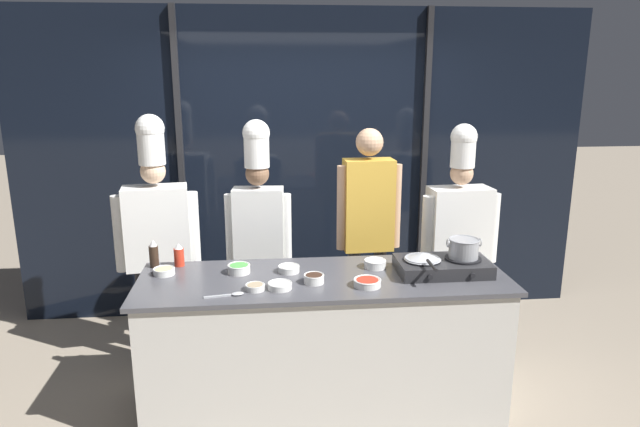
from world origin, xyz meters
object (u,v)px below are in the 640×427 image
at_px(prep_bowl_garlic, 375,263).
at_px(squeeze_bottle_soy, 154,254).
at_px(stock_pot, 464,248).
at_px(prep_bowl_ginger, 164,271).
at_px(prep_bowl_rice, 280,285).
at_px(portable_stove, 442,266).
at_px(chef_line, 458,228).
at_px(prep_bowl_chili_flakes, 367,282).
at_px(chef_head, 157,228).
at_px(prep_bowl_onion, 289,268).
at_px(prep_bowl_scallions, 239,268).
at_px(chef_sous, 259,222).
at_px(prep_bowl_mushrooms, 255,287).
at_px(prep_bowl_soy_glaze, 314,278).
at_px(serving_spoon_slotted, 232,294).
at_px(frying_pan, 423,256).
at_px(person_guest, 368,218).
at_px(squeeze_bottle_chili, 179,255).

bearing_deg(prep_bowl_garlic, squeeze_bottle_soy, 173.70).
bearing_deg(stock_pot, prep_bowl_ginger, 175.73).
bearing_deg(squeeze_bottle_soy, prep_bowl_ginger, -60.43).
bearing_deg(stock_pot, prep_bowl_garlic, 166.18).
bearing_deg(prep_bowl_ginger, prep_bowl_rice, -23.57).
height_order(portable_stove, chef_line, chef_line).
height_order(prep_bowl_chili_flakes, chef_head, chef_head).
xyz_separation_m(prep_bowl_onion, prep_bowl_scallions, (-0.32, 0.01, 0.01)).
relative_size(prep_bowl_onion, chef_sous, 0.08).
height_order(prep_bowl_onion, chef_line, chef_line).
distance_m(prep_bowl_scallions, chef_sous, 0.68).
relative_size(prep_bowl_mushrooms, prep_bowl_garlic, 0.80).
relative_size(squeeze_bottle_soy, chef_head, 0.10).
bearing_deg(prep_bowl_mushrooms, stock_pot, 7.72).
height_order(prep_bowl_soy_glaze, chef_sous, chef_sous).
bearing_deg(serving_spoon_slotted, chef_sous, 81.47).
height_order(frying_pan, chef_head, chef_head).
distance_m(serving_spoon_slotted, person_guest, 1.39).
distance_m(prep_bowl_rice, chef_head, 1.28).
bearing_deg(prep_bowl_rice, portable_stove, 9.45).
bearing_deg(portable_stove, squeeze_bottle_soy, 171.01).
xyz_separation_m(frying_pan, prep_bowl_onion, (-0.85, 0.11, -0.09)).
bearing_deg(squeeze_bottle_soy, squeeze_bottle_chili, 2.27).
relative_size(prep_bowl_soy_glaze, prep_bowl_rice, 0.87).
bearing_deg(prep_bowl_chili_flakes, chef_head, 146.12).
bearing_deg(serving_spoon_slotted, squeeze_bottle_chili, 123.90).
distance_m(portable_stove, chef_sous, 1.42).
xyz_separation_m(squeeze_bottle_chili, prep_bowl_rice, (0.65, -0.48, -0.05)).
xyz_separation_m(portable_stove, prep_bowl_onion, (-0.99, 0.11, -0.02)).
distance_m(serving_spoon_slotted, chef_sous, 1.06).
bearing_deg(prep_bowl_mushrooms, squeeze_bottle_soy, 144.55).
relative_size(squeeze_bottle_soy, prep_bowl_onion, 1.33).
xyz_separation_m(squeeze_bottle_chili, chef_head, (-0.22, 0.45, 0.06)).
xyz_separation_m(prep_bowl_soy_glaze, chef_line, (1.19, 0.82, 0.05)).
xyz_separation_m(squeeze_bottle_soy, prep_bowl_garlic, (1.45, -0.16, -0.06)).
bearing_deg(prep_bowl_scallions, chef_head, 134.35).
distance_m(chef_head, person_guest, 1.57).
bearing_deg(prep_bowl_scallions, frying_pan, -6.22).
bearing_deg(prep_bowl_chili_flakes, person_guest, 79.56).
bearing_deg(prep_bowl_chili_flakes, squeeze_bottle_chili, 157.60).
bearing_deg(chef_head, squeeze_bottle_chili, 107.99).
bearing_deg(prep_bowl_soy_glaze, chef_sous, 110.99).
xyz_separation_m(portable_stove, prep_bowl_mushrooms, (-1.20, -0.18, -0.02)).
xyz_separation_m(portable_stove, chef_line, (0.35, 0.72, 0.04)).
distance_m(prep_bowl_ginger, person_guest, 1.54).
height_order(frying_pan, stock_pot, stock_pot).
bearing_deg(prep_bowl_ginger, prep_bowl_soy_glaze, -14.52).
relative_size(prep_bowl_garlic, chef_head, 0.08).
height_order(portable_stove, prep_bowl_scallions, portable_stove).
xyz_separation_m(prep_bowl_chili_flakes, prep_bowl_ginger, (-1.26, 0.33, -0.00)).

